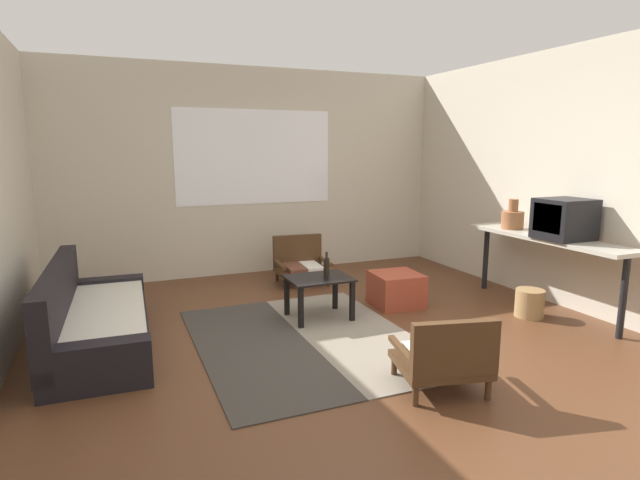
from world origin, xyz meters
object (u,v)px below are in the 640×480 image
(console_shelf, at_px, (547,243))
(glass_bottle, at_px, (326,267))
(clay_vase, at_px, (513,218))
(crt_television, at_px, (564,219))
(armchair_striped_foreground, at_px, (444,357))
(ottoman_orange, at_px, (396,289))
(couch, at_px, (92,321))
(coffee_table, at_px, (319,286))
(armchair_by_window, at_px, (301,262))
(wicker_basket, at_px, (530,303))

(console_shelf, height_order, glass_bottle, console_shelf)
(clay_vase, bearing_deg, console_shelf, -90.00)
(crt_television, relative_size, clay_vase, 1.42)
(armchair_striped_foreground, distance_m, ottoman_orange, 1.97)
(ottoman_orange, height_order, glass_bottle, glass_bottle)
(glass_bottle, bearing_deg, couch, 176.16)
(coffee_table, distance_m, armchair_by_window, 1.41)
(couch, height_order, console_shelf, console_shelf)
(couch, bearing_deg, ottoman_orange, -0.66)
(crt_television, bearing_deg, armchair_striped_foreground, -155.79)
(coffee_table, xyz_separation_m, wicker_basket, (1.97, -0.75, -0.20))
(ottoman_orange, distance_m, clay_vase, 1.53)
(armchair_striped_foreground, height_order, glass_bottle, glass_bottle)
(armchair_by_window, height_order, crt_television, crt_television)
(console_shelf, bearing_deg, crt_television, -90.93)
(coffee_table, height_order, wicker_basket, coffee_table)
(couch, distance_m, armchair_by_window, 2.68)
(console_shelf, distance_m, crt_television, 0.34)
(couch, height_order, ottoman_orange, couch)
(couch, distance_m, wicker_basket, 4.11)
(couch, height_order, armchair_striped_foreground, couch)
(armchair_striped_foreground, bearing_deg, clay_vase, 38.14)
(coffee_table, height_order, glass_bottle, glass_bottle)
(console_shelf, bearing_deg, couch, 170.16)
(couch, bearing_deg, crt_television, -12.35)
(wicker_basket, bearing_deg, crt_television, -14.15)
(ottoman_orange, relative_size, crt_television, 1.05)
(armchair_by_window, xyz_separation_m, armchair_striped_foreground, (-0.11, -3.12, 0.01))
(ottoman_orange, bearing_deg, coffee_table, -174.97)
(crt_television, bearing_deg, armchair_by_window, 131.43)
(armchair_by_window, relative_size, console_shelf, 0.36)
(clay_vase, bearing_deg, crt_television, -90.26)
(armchair_by_window, distance_m, armchair_striped_foreground, 3.13)
(ottoman_orange, bearing_deg, armchair_striped_foreground, -111.42)
(wicker_basket, bearing_deg, couch, 167.78)
(armchair_striped_foreground, relative_size, crt_television, 1.50)
(ottoman_orange, relative_size, clay_vase, 1.49)
(console_shelf, bearing_deg, coffee_table, 164.39)
(crt_television, relative_size, wicker_basket, 1.68)
(coffee_table, bearing_deg, wicker_basket, -20.94)
(coffee_table, distance_m, wicker_basket, 2.12)
(armchair_striped_foreground, bearing_deg, console_shelf, 28.54)
(coffee_table, height_order, clay_vase, clay_vase)
(coffee_table, relative_size, console_shelf, 0.32)
(coffee_table, xyz_separation_m, ottoman_orange, (0.93, 0.08, -0.16))
(armchair_striped_foreground, bearing_deg, armchair_by_window, 88.02)
(couch, xyz_separation_m, ottoman_orange, (2.98, -0.03, -0.04))
(coffee_table, bearing_deg, clay_vase, -3.46)
(ottoman_orange, xyz_separation_m, clay_vase, (1.34, -0.22, 0.72))
(crt_television, distance_m, clay_vase, 0.70)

